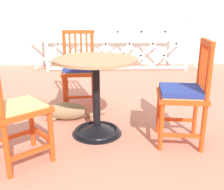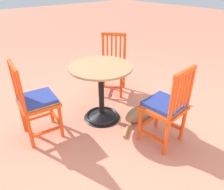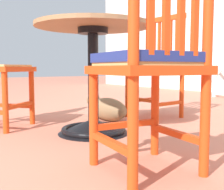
{
  "view_description": "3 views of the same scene",
  "coord_description": "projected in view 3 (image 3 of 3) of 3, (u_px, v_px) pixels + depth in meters",
  "views": [
    {
      "loc": [
        0.02,
        -2.11,
        1.13
      ],
      "look_at": [
        0.1,
        0.35,
        0.34
      ],
      "focal_mm": 42.25,
      "sensor_mm": 36.0,
      "label": 1
    },
    {
      "loc": [
        1.39,
        2.08,
        1.65
      ],
      "look_at": [
        -0.19,
        0.26,
        0.31
      ],
      "focal_mm": 34.22,
      "sensor_mm": 36.0,
      "label": 2
    },
    {
      "loc": [
        1.59,
        -0.8,
        0.44
      ],
      "look_at": [
        0.13,
        0.24,
        0.27
      ],
      "focal_mm": 46.43,
      "sensor_mm": 36.0,
      "label": 3
    }
  ],
  "objects": [
    {
      "name": "cafe_table",
      "position": [
        93.0,
        91.0,
        1.94
      ],
      "size": [
        0.76,
        0.76,
        0.73
      ],
      "color": "black",
      "rests_on": "ground_plane"
    },
    {
      "name": "tabby_cat",
      "position": [
        106.0,
        109.0,
        2.46
      ],
      "size": [
        0.73,
        0.28,
        0.23
      ],
      "color": "#8E704C",
      "rests_on": "ground_plane"
    },
    {
      "name": "orange_chair_at_corner",
      "position": [
        156.0,
        67.0,
        2.57
      ],
      "size": [
        0.43,
        0.43,
        0.91
      ],
      "color": "#D64214",
      "rests_on": "ground_plane"
    },
    {
      "name": "orange_chair_by_planter",
      "position": [
        150.0,
        67.0,
        1.2
      ],
      "size": [
        0.45,
        0.45,
        0.91
      ],
      "color": "#D64214",
      "rests_on": "ground_plane"
    },
    {
      "name": "ground_plane",
      "position": [
        68.0,
        139.0,
        1.8
      ],
      "size": [
        24.0,
        24.0,
        0.0
      ],
      "primitive_type": "plane",
      "color": "#C6755B"
    }
  ]
}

